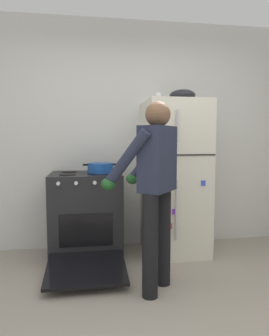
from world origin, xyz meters
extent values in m
cube|color=silver|center=(0.00, 1.95, 1.35)|extent=(6.00, 0.10, 2.70)
cube|color=silver|center=(0.45, 1.57, 0.86)|extent=(0.68, 0.68, 1.72)
cube|color=black|center=(0.45, 1.23, 1.14)|extent=(0.67, 0.01, 0.01)
cylinder|color=#B7B7BC|center=(0.37, 1.20, 0.57)|extent=(0.02, 0.02, 0.62)
cylinder|color=#B7B7BC|center=(0.37, 1.20, 1.43)|extent=(0.02, 0.02, 0.32)
cube|color=blue|center=(0.66, 1.22, 0.84)|extent=(0.04, 0.01, 0.06)
cube|color=red|center=(0.31, 1.22, 0.40)|extent=(0.04, 0.01, 0.06)
cube|color=purple|center=(0.35, 1.22, 0.55)|extent=(0.04, 0.01, 0.06)
cube|color=black|center=(-0.55, 1.57, 0.46)|extent=(0.76, 0.64, 0.93)
cube|color=black|center=(-0.55, 1.25, 0.39)|extent=(0.53, 0.01, 0.33)
cylinder|color=black|center=(-0.73, 1.43, 0.93)|extent=(0.17, 0.17, 0.01)
cylinder|color=black|center=(-0.37, 1.43, 0.93)|extent=(0.17, 0.17, 0.01)
cylinder|color=black|center=(-0.73, 1.71, 0.93)|extent=(0.17, 0.17, 0.01)
cylinder|color=black|center=(-0.37, 1.71, 0.93)|extent=(0.17, 0.17, 0.01)
cylinder|color=silver|center=(-0.81, 1.23, 0.87)|extent=(0.04, 0.03, 0.04)
cylinder|color=silver|center=(-0.64, 1.23, 0.87)|extent=(0.04, 0.03, 0.04)
cylinder|color=silver|center=(-0.46, 1.23, 0.87)|extent=(0.04, 0.03, 0.04)
cylinder|color=silver|center=(-0.29, 1.23, 0.87)|extent=(0.04, 0.03, 0.04)
cube|color=black|center=(-0.55, 0.96, 0.12)|extent=(0.72, 0.59, 0.11)
cylinder|color=black|center=(-0.03, 0.59, 0.43)|extent=(0.13, 0.13, 0.86)
cylinder|color=black|center=(0.13, 0.80, 0.43)|extent=(0.13, 0.13, 0.86)
cube|color=#23283D|center=(0.05, 0.70, 1.13)|extent=(0.38, 0.41, 0.54)
sphere|color=brown|center=(0.05, 0.70, 1.49)|extent=(0.21, 0.21, 0.21)
sphere|color=black|center=(0.05, 0.70, 1.46)|extent=(0.15, 0.15, 0.15)
cylinder|color=#23283D|center=(-0.22, 0.65, 1.13)|extent=(0.39, 0.34, 0.49)
cylinder|color=#23283D|center=(0.03, 0.96, 1.13)|extent=(0.39, 0.34, 0.49)
ellipsoid|color=#1E5123|center=(-0.36, 0.76, 0.92)|extent=(0.12, 0.18, 0.10)
ellipsoid|color=#1E5123|center=(-0.11, 1.08, 0.92)|extent=(0.12, 0.18, 0.10)
cylinder|color=#19479E|center=(-0.39, 1.52, 0.99)|extent=(0.27, 0.27, 0.11)
cube|color=black|center=(-0.55, 1.52, 1.02)|extent=(0.05, 0.03, 0.02)
cube|color=black|center=(-0.23, 1.52, 1.02)|extent=(0.05, 0.03, 0.02)
cylinder|color=silver|center=(0.27, 1.62, 1.77)|extent=(0.08, 0.08, 0.10)
torus|color=silver|center=(0.31, 1.62, 1.77)|extent=(0.06, 0.01, 0.06)
ellipsoid|color=black|center=(0.53, 1.57, 1.78)|extent=(0.29, 0.29, 0.13)
camera|label=1|loc=(-0.52, -1.75, 1.28)|focal=32.47mm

